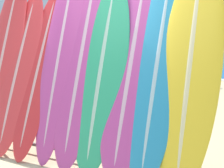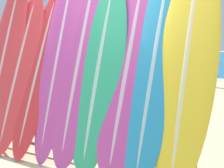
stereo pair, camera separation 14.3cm
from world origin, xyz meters
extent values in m
cylinder|color=#47474C|center=(1.02, 0.38, 0.40)|extent=(0.04, 0.04, 0.80)
cylinder|color=#47474C|center=(-0.32, 0.38, 0.78)|extent=(2.74, 0.04, 0.04)
cylinder|color=#47474C|center=(-0.32, 0.38, 0.12)|extent=(2.74, 0.04, 0.04)
ellipsoid|color=red|center=(-1.53, 0.47, 1.17)|extent=(0.54, 0.81, 2.35)
ellipsoid|color=#D59E9F|center=(-1.53, 0.47, 1.17)|extent=(0.10, 0.79, 2.25)
ellipsoid|color=red|center=(-1.24, 0.43, 1.02)|extent=(0.55, 0.82, 2.03)
ellipsoid|color=#D59E9F|center=(-1.24, 0.43, 1.02)|extent=(0.10, 0.80, 1.95)
ellipsoid|color=red|center=(-0.92, 0.44, 1.02)|extent=(0.49, 0.85, 2.04)
ellipsoid|color=#D19A9C|center=(-0.92, 0.44, 1.02)|extent=(0.09, 0.82, 1.96)
ellipsoid|color=#B23D8E|center=(-0.61, 0.50, 1.29)|extent=(0.48, 0.88, 2.57)
ellipsoid|color=#CAA1BE|center=(-0.61, 0.50, 1.29)|extent=(0.09, 0.86, 2.47)
ellipsoid|color=#B23D8E|center=(-0.31, 0.47, 1.19)|extent=(0.58, 0.86, 2.38)
ellipsoid|color=#CAA1BE|center=(-0.31, 0.47, 1.19)|extent=(0.10, 0.84, 2.29)
ellipsoid|color=#289E70|center=(-0.03, 0.41, 1.02)|extent=(0.57, 0.72, 2.04)
ellipsoid|color=#9AC3B3|center=(-0.03, 0.41, 1.02)|extent=(0.10, 0.71, 1.97)
ellipsoid|color=#B23D8E|center=(0.29, 0.46, 1.08)|extent=(0.57, 0.87, 2.17)
ellipsoid|color=#CAA1BE|center=(0.29, 0.46, 1.08)|extent=(0.10, 0.85, 2.09)
ellipsoid|color=teal|center=(0.57, 0.46, 1.12)|extent=(0.51, 0.89, 2.24)
ellipsoid|color=#98BACC|center=(0.57, 0.46, 1.12)|extent=(0.09, 0.87, 2.15)
ellipsoid|color=yellow|center=(0.89, 0.46, 1.13)|extent=(0.57, 0.80, 2.26)
ellipsoid|color=beige|center=(0.89, 0.46, 1.13)|extent=(0.10, 0.78, 2.18)
cylinder|color=beige|center=(-2.72, 3.73, 0.38)|extent=(0.11, 0.11, 0.76)
cylinder|color=beige|center=(-2.56, 3.71, 0.38)|extent=(0.11, 0.11, 0.76)
cube|color=gold|center=(-2.64, 3.72, 0.64)|extent=(0.23, 0.16, 0.23)
cube|color=white|center=(-2.64, 3.72, 1.05)|extent=(0.25, 0.18, 0.59)
sphere|color=beige|center=(-2.64, 3.72, 1.49)|extent=(0.21, 0.21, 0.21)
cylinder|color=tan|center=(-1.07, 8.16, 0.36)|extent=(0.10, 0.10, 0.72)
cylinder|color=tan|center=(-0.93, 8.11, 0.36)|extent=(0.10, 0.10, 0.72)
cube|color=#478466|center=(-1.00, 8.13, 0.61)|extent=(0.23, 0.18, 0.21)
cube|color=white|center=(-1.00, 8.13, 1.00)|extent=(0.25, 0.20, 0.56)
sphere|color=tan|center=(-1.00, 8.13, 1.41)|extent=(0.20, 0.20, 0.20)
camera|label=1|loc=(1.63, -2.42, 1.32)|focal=50.00mm
camera|label=2|loc=(1.76, -2.35, 1.32)|focal=50.00mm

